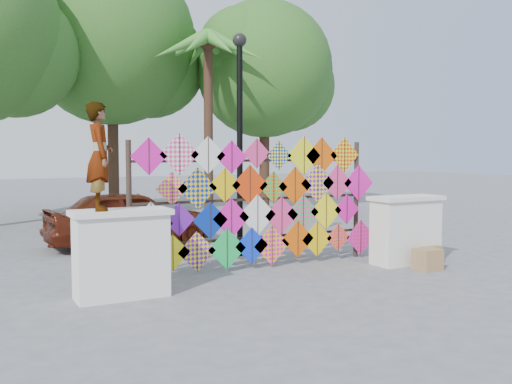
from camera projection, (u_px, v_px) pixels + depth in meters
ground at (276, 276)px, 9.69m from camera, size 80.00×80.00×0.00m
parapet_left at (121, 253)px, 8.20m from camera, size 1.40×0.65×1.28m
parapet_right at (406, 229)px, 10.73m from camera, size 1.40×0.65×1.28m
kite_rack at (263, 202)px, 10.30m from camera, size 4.99×0.24×2.42m
tree_mid at (114, 42)px, 19.05m from camera, size 6.30×5.60×8.61m
tree_east at (266, 70)px, 20.12m from camera, size 5.40×4.80×7.42m
palm_tree at (208, 59)px, 17.42m from camera, size 3.62×3.62×5.83m
vendor_woman at (99, 157)px, 7.97m from camera, size 0.44×0.60×1.52m
sedan at (130, 218)px, 12.76m from camera, size 3.80×1.71×1.27m
lamppost at (240, 123)px, 11.40m from camera, size 0.28×0.28×4.46m
cardboard_box_near at (427, 259)px, 10.17m from camera, size 0.42×0.38×0.38m
cardboard_box_far at (427, 255)px, 10.70m from camera, size 0.42×0.38×0.35m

